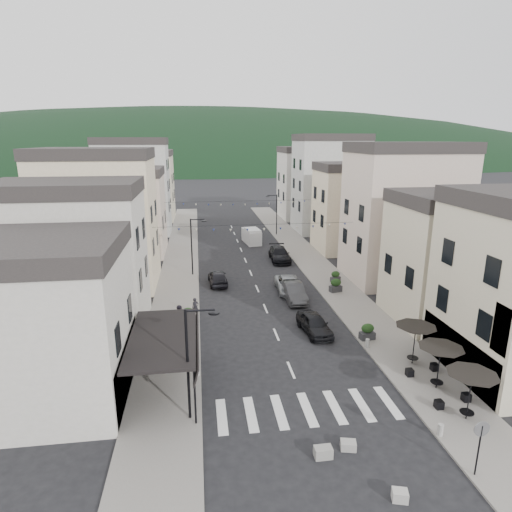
{
  "coord_description": "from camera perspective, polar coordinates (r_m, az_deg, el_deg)",
  "views": [
    {
      "loc": [
        -5.34,
        -17.01,
        13.72
      ],
      "look_at": [
        -0.25,
        20.02,
        3.5
      ],
      "focal_mm": 30.0,
      "sensor_mm": 36.0,
      "label": 1
    }
  ],
  "objects": [
    {
      "name": "cafe_terrace",
      "position": [
        26.3,
        23.38,
        -11.67
      ],
      "size": [
        2.5,
        8.1,
        2.53
      ],
      "color": "black",
      "rests_on": "ground"
    },
    {
      "name": "sidewalk_left",
      "position": [
        50.92,
        -9.97,
        -0.51
      ],
      "size": [
        4.0,
        76.0,
        0.12
      ],
      "primitive_type": "cube",
      "color": "slate",
      "rests_on": "ground"
    },
    {
      "name": "buildings_row_left",
      "position": [
        56.04,
        -17.28,
        6.81
      ],
      "size": [
        10.2,
        54.16,
        14.0
      ],
      "color": "#B7B3A8",
      "rests_on": "ground"
    },
    {
      "name": "planter_ra",
      "position": [
        31.43,
        14.64,
        -9.74
      ],
      "size": [
        1.1,
        0.69,
        1.17
      ],
      "rotation": [
        0.0,
        0.0,
        0.12
      ],
      "color": "#2B2C2E",
      "rests_on": "sidewalk_right"
    },
    {
      "name": "streetlamp_right_far",
      "position": [
        62.82,
        2.52,
        6.1
      ],
      "size": [
        1.7,
        0.56,
        6.0
      ],
      "color": "black",
      "rests_on": "ground"
    },
    {
      "name": "streetlamp_left_near",
      "position": [
        21.49,
        -8.41,
        -12.68
      ],
      "size": [
        1.7,
        0.56,
        6.0
      ],
      "color": "black",
      "rests_on": "ground"
    },
    {
      "name": "planter_lb",
      "position": [
        32.44,
        -8.85,
        -8.55
      ],
      "size": [
        1.11,
        0.66,
        1.21
      ],
      "rotation": [
        0.0,
        0.0,
        0.06
      ],
      "color": "#29282B",
      "rests_on": "sidewalk_left"
    },
    {
      "name": "bollards",
      "position": [
        26.68,
        4.94,
        -14.67
      ],
      "size": [
        11.66,
        10.26,
        0.6
      ],
      "color": "gray",
      "rests_on": "ground"
    },
    {
      "name": "planter_la",
      "position": [
        33.34,
        -9.05,
        -7.86
      ],
      "size": [
        1.13,
        0.66,
        1.24
      ],
      "rotation": [
        0.0,
        0.0,
        0.05
      ],
      "color": "#2E2E31",
      "rests_on": "sidewalk_left"
    },
    {
      "name": "parked_car_b",
      "position": [
        37.84,
        5.1,
        -4.81
      ],
      "size": [
        1.6,
        4.57,
        1.51
      ],
      "primitive_type": "imported",
      "rotation": [
        0.0,
        0.0,
        -0.0
      ],
      "color": "#2F3032",
      "rests_on": "ground"
    },
    {
      "name": "bunting_far",
      "position": [
        55.85,
        -2.27,
        6.98
      ],
      "size": [
        19.0,
        0.28,
        0.62
      ],
      "color": "black",
      "rests_on": "ground"
    },
    {
      "name": "concrete_block_a",
      "position": [
        21.17,
        8.95,
        -24.44
      ],
      "size": [
        0.81,
        0.51,
        0.5
      ],
      "primitive_type": "cube",
      "rotation": [
        0.0,
        0.0,
        0.01
      ],
      "color": "gray",
      "rests_on": "ground"
    },
    {
      "name": "streetlamp_left_far",
      "position": [
        44.16,
        -8.25,
        2.02
      ],
      "size": [
        1.7,
        0.56,
        6.0
      ],
      "color": "black",
      "rests_on": "ground"
    },
    {
      "name": "ground",
      "position": [
        22.49,
        8.22,
        -22.47
      ],
      "size": [
        700.0,
        700.0,
        0.0
      ],
      "primitive_type": "plane",
      "color": "black",
      "rests_on": "ground"
    },
    {
      "name": "sidewalk_right",
      "position": [
        52.47,
        6.62,
        0.1
      ],
      "size": [
        4.0,
        76.0,
        0.12
      ],
      "primitive_type": "cube",
      "color": "slate",
      "rests_on": "ground"
    },
    {
      "name": "planter_rc",
      "position": [
        42.96,
        10.55,
        -2.7
      ],
      "size": [
        1.09,
        0.87,
        1.07
      ],
      "rotation": [
        0.0,
        0.0,
        0.42
      ],
      "color": "#2C2C2E",
      "rests_on": "sidewalk_right"
    },
    {
      "name": "parked_car_d",
      "position": [
        49.92,
        3.16,
        0.23
      ],
      "size": [
        2.36,
        5.4,
        1.54
      ],
      "primitive_type": "imported",
      "rotation": [
        0.0,
        0.0,
        -0.04
      ],
      "color": "black",
      "rests_on": "ground"
    },
    {
      "name": "concrete_block_c",
      "position": [
        21.8,
        12.2,
        -23.44
      ],
      "size": [
        0.8,
        0.65,
        0.4
      ],
      "primitive_type": "cube",
      "rotation": [
        0.0,
        0.0,
        -0.23
      ],
      "color": "gray",
      "rests_on": "ground"
    },
    {
      "name": "parked_car_c",
      "position": [
        39.93,
        4.38,
        -3.83
      ],
      "size": [
        2.39,
        4.91,
        1.35
      ],
      "primitive_type": "imported",
      "rotation": [
        0.0,
        0.0,
        -0.03
      ],
      "color": "gray",
      "rests_on": "ground"
    },
    {
      "name": "bunting_near",
      "position": [
        40.19,
        -0.03,
        3.71
      ],
      "size": [
        19.0,
        0.28,
        0.62
      ],
      "color": "black",
      "rests_on": "ground"
    },
    {
      "name": "buildings_row_right",
      "position": [
        57.63,
        12.49,
        7.56
      ],
      "size": [
        10.2,
        54.16,
        14.5
      ],
      "color": "beige",
      "rests_on": "ground"
    },
    {
      "name": "parked_car_e",
      "position": [
        41.91,
        -5.12,
        -2.85
      ],
      "size": [
        1.93,
        4.29,
        1.43
      ],
      "primitive_type": "imported",
      "rotation": [
        0.0,
        0.0,
        3.2
      ],
      "color": "black",
      "rests_on": "ground"
    },
    {
      "name": "pedestrian_b",
      "position": [
        32.0,
        -10.05,
        -8.17
      ],
      "size": [
        1.01,
        0.81,
        1.97
      ],
      "primitive_type": "imported",
      "rotation": [
        0.0,
        0.0,
        0.06
      ],
      "color": "black",
      "rests_on": "sidewalk_left"
    },
    {
      "name": "traffic_sign",
      "position": [
        21.11,
        27.75,
        -20.66
      ],
      "size": [
        0.7,
        0.07,
        2.7
      ],
      "color": "black",
      "rests_on": "ground"
    },
    {
      "name": "planter_rb",
      "position": [
        40.15,
        10.58,
        -3.86
      ],
      "size": [
        1.23,
        0.89,
        1.24
      ],
      "rotation": [
        0.0,
        0.0,
        0.27
      ],
      "color": "#2C2C2F",
      "rests_on": "sidewalk_right"
    },
    {
      "name": "pedestrian_a",
      "position": [
        34.38,
        -8.08,
        -6.79
      ],
      "size": [
        0.65,
        0.54,
        1.53
      ],
      "primitive_type": "imported",
      "rotation": [
        0.0,
        0.0,
        0.37
      ],
      "color": "black",
      "rests_on": "sidewalk_left"
    },
    {
      "name": "parked_car_a",
      "position": [
        31.85,
        7.79,
        -8.96
      ],
      "size": [
        2.16,
        4.35,
        1.42
      ],
      "primitive_type": "imported",
      "rotation": [
        0.0,
        0.0,
        0.12
      ],
      "color": "black",
      "rests_on": "ground"
    },
    {
      "name": "boutique_building",
      "position": [
        26.12,
        -30.41,
        -8.79
      ],
      "size": [
        12.0,
        8.0,
        8.0
      ],
      "primitive_type": "cube",
      "color": "#B7B3A8",
      "rests_on": "ground"
    },
    {
      "name": "delivery_van",
      "position": [
        58.29,
        -0.59,
        2.71
      ],
      "size": [
        2.32,
        4.57,
        2.09
      ],
      "rotation": [
        0.0,
        0.0,
        0.14
      ],
      "color": "silver",
      "rests_on": "ground"
    },
    {
      "name": "concrete_block_b",
      "position": [
        20.03,
        18.63,
        -28.01
      ],
      "size": [
        0.7,
        0.6,
        0.45
      ],
      "primitive_type": "cube",
      "rotation": [
        0.0,
        0.0,
        -0.28
      ],
      "color": "#A29E99",
      "rests_on": "ground"
    },
    {
      "name": "boutique_awning",
      "position": [
        24.5,
        -11.71,
        -10.7
      ],
      "size": [
        3.77,
        7.5,
        3.28
      ],
      "color": "black",
      "rests_on": "ground"
    },
    {
      "name": "hill_backdrop",
      "position": [
        317.35,
        -7.02,
        12.7
      ],
      "size": [
        640.0,
        360.0,
        70.0
      ],
      "primitive_type": "ellipsoid",
      "color": "black",
      "rests_on": "ground"
    }
  ]
}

